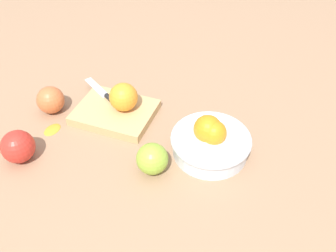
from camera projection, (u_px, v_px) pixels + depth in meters
ground_plane at (140, 124)px, 1.00m from camera, size 2.40×2.40×0.00m
bowl at (210, 141)px, 0.90m from camera, size 0.20×0.20×0.10m
cutting_board at (115, 112)px, 1.02m from camera, size 0.23×0.19×0.02m
orange_on_board at (124, 97)px, 0.99m from camera, size 0.08×0.08×0.08m
knife at (104, 94)px, 1.05m from camera, size 0.13×0.11×0.01m
apple_back_left at (152, 159)px, 0.86m from camera, size 0.07×0.07×0.07m
apple_mid_right at (50, 101)px, 1.02m from camera, size 0.08×0.08×0.08m
apple_back_right at (18, 147)px, 0.88m from camera, size 0.08×0.08×0.08m
citrus_peel at (52, 129)px, 0.98m from camera, size 0.05×0.06×0.01m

